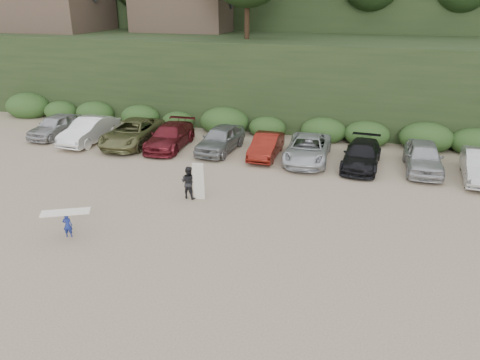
% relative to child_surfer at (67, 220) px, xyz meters
% --- Properties ---
extents(ground, '(120.00, 120.00, 0.00)m').
position_rel_child_surfer_xyz_m(ground, '(6.70, 1.72, -0.76)').
color(ground, tan).
rests_on(ground, ground).
extents(parked_cars, '(39.22, 5.93, 1.61)m').
position_rel_child_surfer_xyz_m(parked_cars, '(9.48, 11.82, -0.00)').
color(parked_cars, '#A2A2A6').
rests_on(parked_cars, ground).
extents(child_surfer, '(1.91, 1.32, 1.12)m').
position_rel_child_surfer_xyz_m(child_surfer, '(0.00, 0.00, 0.00)').
color(child_surfer, navy).
rests_on(child_surfer, ground).
extents(adult_surfer, '(1.26, 0.72, 1.87)m').
position_rel_child_surfer_xyz_m(adult_surfer, '(3.22, 4.95, 0.04)').
color(adult_surfer, black).
rests_on(adult_surfer, ground).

